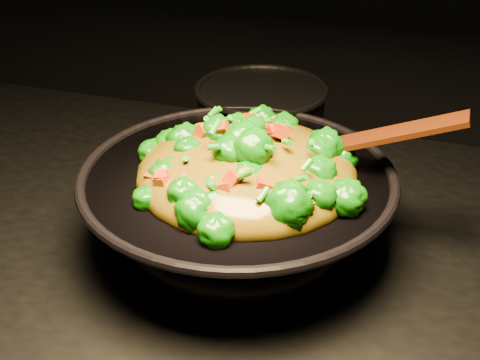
% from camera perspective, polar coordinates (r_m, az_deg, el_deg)
% --- Properties ---
extents(wok, '(0.47, 0.47, 0.11)m').
position_cam_1_polar(wok, '(0.77, -0.23, -2.82)').
color(wok, black).
rests_on(wok, stovetop).
extents(stir_fry, '(0.29, 0.29, 0.09)m').
position_cam_1_polar(stir_fry, '(0.71, 0.66, 3.52)').
color(stir_fry, '#106507').
rests_on(stir_fry, wok).
extents(spatula, '(0.23, 0.04, 0.10)m').
position_cam_1_polar(spatula, '(0.74, 11.57, 3.77)').
color(spatula, '#391004').
rests_on(spatula, wok).
extents(back_pot, '(0.26, 0.26, 0.12)m').
position_cam_1_polar(back_pot, '(0.99, 1.96, 5.75)').
color(back_pot, black).
rests_on(back_pot, stovetop).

